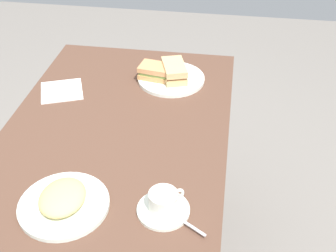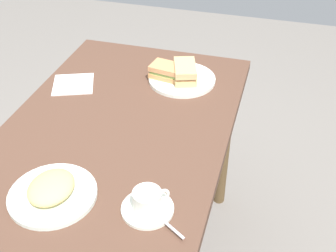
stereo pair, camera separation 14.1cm
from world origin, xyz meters
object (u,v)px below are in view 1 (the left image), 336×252
object	(u,v)px
sandwich_front	(174,71)
coffee_cup	(164,201)
side_plate	(64,205)
sandwich_back	(158,72)
dining_table	(112,166)
sandwich_plate	(171,79)
spoon	(185,222)
coffee_saucer	(163,210)
napkin	(62,91)

from	to	relation	value
sandwich_front	coffee_cup	world-z (taller)	sandwich_front
side_plate	sandwich_back	bearing A→B (deg)	168.57
side_plate	sandwich_front	bearing A→B (deg)	164.03
sandwich_front	sandwich_back	bearing A→B (deg)	-82.75
dining_table	sandwich_plate	xyz separation A→B (m)	(-0.42, 0.14, 0.10)
side_plate	sandwich_plate	bearing A→B (deg)	164.97
spoon	side_plate	size ratio (longest dim) A/B	0.37
sandwich_back	coffee_saucer	bearing A→B (deg)	10.82
coffee_saucer	side_plate	world-z (taller)	side_plate
dining_table	sandwich_plate	world-z (taller)	sandwich_plate
spoon	napkin	world-z (taller)	spoon
coffee_saucer	spoon	bearing A→B (deg)	57.84
sandwich_front	spoon	bearing A→B (deg)	10.32
sandwich_plate	spoon	bearing A→B (deg)	11.20
spoon	napkin	size ratio (longest dim) A/B	0.60
sandwich_front	sandwich_back	distance (m)	0.06
sandwich_plate	napkin	world-z (taller)	sandwich_plate
sandwich_back	side_plate	size ratio (longest dim) A/B	0.64
coffee_saucer	napkin	xyz separation A→B (m)	(-0.53, -0.47, -0.00)
dining_table	sandwich_back	world-z (taller)	sandwich_back
sandwich_front	spoon	world-z (taller)	sandwich_front
coffee_saucer	sandwich_front	bearing A→B (deg)	-174.31
sandwich_front	napkin	bearing A→B (deg)	-70.98
coffee_saucer	spoon	xyz separation A→B (m)	(0.04, 0.06, 0.01)
sandwich_back	napkin	world-z (taller)	sandwich_back
coffee_cup	side_plate	size ratio (longest dim) A/B	0.37
spoon	side_plate	world-z (taller)	spoon
dining_table	sandwich_front	distance (m)	0.46
sandwich_plate	coffee_cup	size ratio (longest dim) A/B	2.85
dining_table	spoon	distance (m)	0.42
coffee_saucer	side_plate	size ratio (longest dim) A/B	0.58
napkin	spoon	bearing A→B (deg)	43.16
coffee_saucer	napkin	bearing A→B (deg)	-138.34
coffee_cup	side_plate	xyz separation A→B (m)	(0.03, -0.27, -0.03)
sandwich_back	side_plate	distance (m)	0.70
sandwich_front	coffee_saucer	world-z (taller)	sandwich_front
side_plate	napkin	xyz separation A→B (m)	(-0.55, -0.21, -0.01)
sandwich_back	napkin	size ratio (longest dim) A/B	1.03
coffee_saucer	coffee_cup	size ratio (longest dim) A/B	1.55
spoon	coffee_saucer	bearing A→B (deg)	-122.16
sandwich_plate	spoon	world-z (taller)	spoon
napkin	coffee_cup	bearing A→B (deg)	41.79
coffee_cup	side_plate	bearing A→B (deg)	-84.62
sandwich_front	side_plate	xyz separation A→B (m)	(0.69, -0.20, -0.04)
sandwich_plate	sandwich_back	size ratio (longest dim) A/B	1.67
dining_table	coffee_cup	distance (m)	0.36
coffee_cup	coffee_saucer	bearing A→B (deg)	-50.04
coffee_saucer	napkin	size ratio (longest dim) A/B	0.94
sandwich_plate	sandwich_back	bearing A→B (deg)	-78.46
dining_table	spoon	xyz separation A→B (m)	(0.29, 0.28, 0.11)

